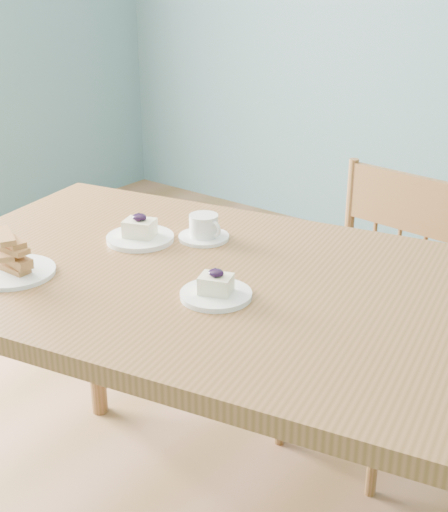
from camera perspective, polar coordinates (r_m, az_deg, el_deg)
The scene contains 7 objects.
room at distance 1.50m, azimuth -6.08°, elevation 16.01°, with size 5.01×5.01×2.71m.
dining_table at distance 1.69m, azimuth 0.73°, elevation -4.43°, with size 1.71×1.19×0.83m.
dining_chair at distance 2.31m, azimuth 11.60°, elevation -4.72°, with size 0.45×0.44×0.92m.
cheesecake_plate_near at distance 1.56m, azimuth -0.65°, elevation -2.75°, with size 0.16×0.16×0.07m.
cheesecake_plate_far at distance 1.87m, azimuth -6.74°, elevation 1.77°, with size 0.18×0.18×0.07m.
coffee_cup at distance 1.87m, azimuth -1.61°, elevation 2.18°, with size 0.13×0.13×0.07m.
biscotti_plate at distance 1.73m, azimuth -16.58°, elevation -0.36°, with size 0.19×0.19×0.10m.
Camera 1 is at (1.03, -1.07, 1.53)m, focal length 50.00 mm.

